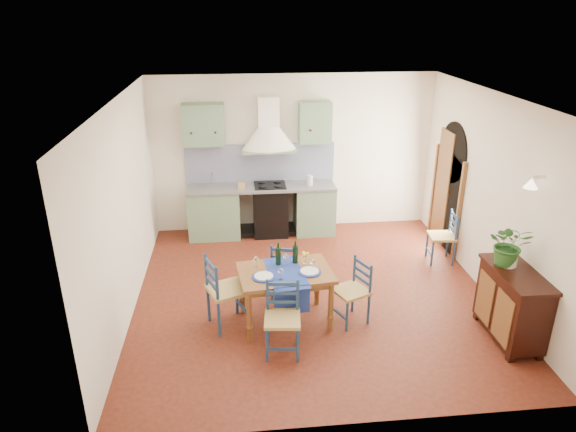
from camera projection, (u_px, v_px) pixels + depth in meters
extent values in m
plane|color=#411B0E|center=(312.00, 294.00, 7.42)|extent=(5.00, 5.00, 0.00)
cube|color=silver|center=(293.00, 154.00, 9.18)|extent=(5.00, 0.04, 2.80)
cube|color=gray|center=(214.00, 213.00, 9.13)|extent=(0.90, 0.60, 0.88)
cube|color=gray|center=(314.00, 209.00, 9.30)|extent=(0.70, 0.60, 0.88)
cube|color=black|center=(270.00, 211.00, 9.22)|extent=(0.60, 0.58, 0.88)
cube|color=gray|center=(261.00, 187.00, 9.03)|extent=(2.60, 0.64, 0.04)
cube|color=silver|center=(213.00, 189.00, 8.95)|extent=(0.45, 0.40, 0.03)
cylinder|color=silver|center=(213.00, 177.00, 9.06)|extent=(0.02, 0.02, 0.26)
cube|color=black|center=(270.00, 185.00, 9.04)|extent=(0.55, 0.48, 0.02)
cube|color=black|center=(262.00, 230.00, 9.41)|extent=(2.60, 0.50, 0.08)
cube|color=#0A1558|center=(260.00, 163.00, 9.15)|extent=(2.65, 0.05, 0.68)
cube|color=gray|center=(203.00, 125.00, 8.64)|extent=(0.70, 0.34, 0.70)
cube|color=gray|center=(315.00, 122.00, 8.82)|extent=(0.55, 0.34, 0.70)
cone|color=white|center=(269.00, 138.00, 8.78)|extent=(0.96, 0.96, 0.40)
cube|color=white|center=(268.00, 111.00, 8.69)|extent=(0.36, 0.30, 0.50)
cube|color=silver|center=(492.00, 197.00, 7.12)|extent=(0.04, 5.00, 2.80)
cube|color=black|center=(447.00, 200.00, 8.63)|extent=(0.03, 1.00, 1.65)
cylinder|color=black|center=(453.00, 153.00, 8.31)|extent=(0.03, 1.00, 1.00)
cube|color=brown|center=(459.00, 212.00, 8.13)|extent=(0.06, 0.06, 1.65)
cube|color=brown|center=(434.00, 190.00, 9.12)|extent=(0.06, 0.06, 1.65)
cube|color=brown|center=(442.00, 187.00, 8.77)|extent=(0.04, 0.55, 1.96)
cylinder|color=silver|center=(541.00, 177.00, 5.87)|extent=(0.15, 0.04, 0.04)
cone|color=#FFEDC6|center=(531.00, 183.00, 5.88)|extent=(0.16, 0.16, 0.12)
cube|color=silver|center=(124.00, 211.00, 6.65)|extent=(0.04, 5.00, 2.80)
cube|color=white|center=(317.00, 98.00, 6.35)|extent=(5.00, 5.00, 0.01)
cube|color=brown|center=(285.00, 273.00, 6.51)|extent=(1.25, 0.91, 0.05)
cube|color=brown|center=(285.00, 278.00, 6.53)|extent=(1.12, 0.78, 0.08)
cylinder|color=brown|center=(249.00, 317.00, 6.26)|extent=(0.07, 0.07, 0.69)
cylinder|color=brown|center=(242.00, 290.00, 6.84)|extent=(0.07, 0.07, 0.69)
cylinder|color=brown|center=(331.00, 307.00, 6.46)|extent=(0.07, 0.07, 0.69)
cylinder|color=brown|center=(317.00, 282.00, 7.05)|extent=(0.07, 0.07, 0.69)
cube|color=navy|center=(286.00, 273.00, 6.45)|extent=(0.54, 0.92, 0.01)
cube|color=navy|center=(292.00, 300.00, 6.21)|extent=(0.44, 0.06, 0.38)
cylinder|color=navy|center=(264.00, 277.00, 6.35)|extent=(0.29, 0.29, 0.01)
cylinder|color=silver|center=(264.00, 276.00, 6.34)|extent=(0.23, 0.23, 0.01)
cylinder|color=navy|center=(310.00, 272.00, 6.46)|extent=(0.29, 0.29, 0.01)
cylinder|color=silver|center=(310.00, 271.00, 6.46)|extent=(0.23, 0.23, 0.01)
cylinder|color=black|center=(278.00, 254.00, 6.60)|extent=(0.07, 0.07, 0.32)
cylinder|color=black|center=(295.00, 252.00, 6.65)|extent=(0.07, 0.07, 0.32)
cylinder|color=white|center=(305.00, 260.00, 6.67)|extent=(0.05, 0.05, 0.10)
sphere|color=yellow|center=(305.00, 254.00, 6.63)|extent=(0.10, 0.10, 0.10)
cylinder|color=navy|center=(267.00, 346.00, 5.93)|extent=(0.04, 0.04, 0.46)
cylinder|color=navy|center=(268.00, 312.00, 6.18)|extent=(0.04, 0.04, 0.90)
cylinder|color=navy|center=(298.00, 346.00, 5.93)|extent=(0.04, 0.04, 0.46)
cylinder|color=navy|center=(297.00, 312.00, 6.17)|extent=(0.04, 0.04, 0.90)
cube|color=tan|center=(282.00, 319.00, 6.00)|extent=(0.46, 0.46, 0.04)
cube|color=navy|center=(283.00, 302.00, 6.12)|extent=(0.38, 0.07, 0.04)
cube|color=navy|center=(283.00, 293.00, 6.07)|extent=(0.38, 0.07, 0.04)
cube|color=navy|center=(282.00, 284.00, 6.03)|extent=(0.38, 0.07, 0.04)
cube|color=navy|center=(282.00, 349.00, 5.95)|extent=(0.36, 0.07, 0.02)
cylinder|color=navy|center=(299.00, 277.00, 7.44)|extent=(0.03, 0.03, 0.45)
cylinder|color=navy|center=(297.00, 275.00, 7.04)|extent=(0.03, 0.03, 0.87)
cylinder|color=navy|center=(276.00, 275.00, 7.48)|extent=(0.03, 0.03, 0.45)
cylinder|color=navy|center=(272.00, 274.00, 7.08)|extent=(0.03, 0.03, 0.87)
cube|color=tan|center=(286.00, 267.00, 7.21)|extent=(0.49, 0.49, 0.04)
cube|color=navy|center=(284.00, 265.00, 7.00)|extent=(0.36, 0.11, 0.04)
cube|color=navy|center=(284.00, 258.00, 6.96)|extent=(0.36, 0.11, 0.04)
cube|color=navy|center=(284.00, 250.00, 6.91)|extent=(0.36, 0.11, 0.04)
cube|color=navy|center=(288.00, 279.00, 7.48)|extent=(0.35, 0.11, 0.02)
cylinder|color=navy|center=(248.00, 311.00, 6.54)|extent=(0.04, 0.04, 0.51)
cylinder|color=navy|center=(218.00, 303.00, 6.28)|extent=(0.04, 0.04, 0.99)
cylinder|color=navy|center=(237.00, 297.00, 6.87)|extent=(0.04, 0.04, 0.51)
cylinder|color=navy|center=(207.00, 288.00, 6.61)|extent=(0.04, 0.04, 0.99)
cube|color=tan|center=(227.00, 290.00, 6.52)|extent=(0.60, 0.60, 0.04)
cube|color=navy|center=(212.00, 284.00, 6.38)|extent=(0.18, 0.40, 0.05)
cube|color=navy|center=(211.00, 274.00, 6.33)|extent=(0.18, 0.40, 0.05)
cube|color=navy|center=(211.00, 265.00, 6.28)|extent=(0.18, 0.40, 0.05)
cube|color=navy|center=(243.00, 307.00, 6.73)|extent=(0.18, 0.38, 0.03)
cylinder|color=navy|center=(332.00, 304.00, 6.77)|extent=(0.03, 0.03, 0.44)
cylinder|color=navy|center=(354.00, 283.00, 6.84)|extent=(0.03, 0.03, 0.86)
cylinder|color=navy|center=(347.00, 317.00, 6.49)|extent=(0.03, 0.03, 0.44)
cylinder|color=navy|center=(370.00, 295.00, 6.57)|extent=(0.03, 0.03, 0.86)
cube|color=tan|center=(351.00, 291.00, 6.62)|extent=(0.53, 0.53, 0.04)
cube|color=navy|center=(362.00, 280.00, 6.65)|extent=(0.17, 0.34, 0.04)
cube|color=navy|center=(362.00, 272.00, 6.61)|extent=(0.17, 0.34, 0.04)
cube|color=navy|center=(363.00, 264.00, 6.56)|extent=(0.17, 0.34, 0.04)
cube|color=navy|center=(339.00, 313.00, 6.65)|extent=(0.16, 0.33, 0.02)
cylinder|color=navy|center=(427.00, 244.00, 8.44)|extent=(0.03, 0.03, 0.43)
cylinder|color=navy|center=(449.00, 233.00, 8.36)|extent=(0.03, 0.03, 0.85)
cylinder|color=navy|center=(432.00, 254.00, 8.13)|extent=(0.03, 0.03, 0.43)
cylinder|color=navy|center=(455.00, 242.00, 8.05)|extent=(0.03, 0.03, 0.85)
cube|color=tan|center=(442.00, 236.00, 8.20)|extent=(0.43, 0.43, 0.04)
cube|color=navy|center=(453.00, 229.00, 8.15)|extent=(0.06, 0.36, 0.04)
cube|color=navy|center=(454.00, 223.00, 8.11)|extent=(0.06, 0.36, 0.04)
cube|color=navy|center=(455.00, 216.00, 8.07)|extent=(0.06, 0.36, 0.04)
cube|color=navy|center=(429.00, 252.00, 8.30)|extent=(0.06, 0.34, 0.02)
cube|color=black|center=(512.00, 304.00, 6.26)|extent=(0.45, 1.00, 0.82)
cube|color=black|center=(518.00, 273.00, 6.10)|extent=(0.50, 1.05, 0.04)
cube|color=brown|center=(503.00, 319.00, 6.05)|extent=(0.02, 0.38, 0.63)
cube|color=brown|center=(485.00, 298.00, 6.47)|extent=(0.02, 0.38, 0.63)
cube|color=black|center=(510.00, 358.00, 6.02)|extent=(0.08, 0.08, 0.08)
cube|color=black|center=(477.00, 316.00, 6.82)|extent=(0.08, 0.08, 0.08)
cube|color=black|center=(539.00, 356.00, 6.05)|extent=(0.08, 0.08, 0.08)
cube|color=black|center=(502.00, 314.00, 6.86)|extent=(0.08, 0.08, 0.08)
imported|color=#265A22|center=(510.00, 245.00, 6.16)|extent=(0.62, 0.58, 0.54)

